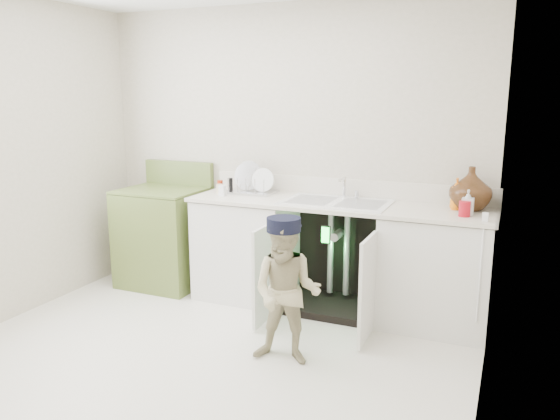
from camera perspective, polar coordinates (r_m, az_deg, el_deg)
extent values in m
plane|color=beige|center=(3.85, -8.23, -15.16)|extent=(3.50, 3.50, 0.00)
cube|color=beige|center=(4.79, 0.74, 6.05)|extent=(3.50, 2.50, 0.02)
cube|color=beige|center=(2.94, 21.46, 1.38)|extent=(2.50, 3.00, 0.02)
cube|color=white|center=(4.78, -3.45, -4.01)|extent=(0.80, 0.60, 0.86)
cube|color=white|center=(4.33, 15.94, -6.19)|extent=(0.80, 0.60, 0.86)
cube|color=black|center=(4.74, 6.74, -4.22)|extent=(0.80, 0.06, 0.86)
cube|color=black|center=(4.62, 5.64, -9.86)|extent=(0.80, 0.60, 0.06)
cylinder|color=gray|center=(4.60, 5.30, -4.44)|extent=(0.05, 0.05, 0.70)
cylinder|color=gray|center=(4.56, 6.98, -4.63)|extent=(0.05, 0.05, 0.70)
cylinder|color=gray|center=(4.49, 5.99, -2.62)|extent=(0.07, 0.18, 0.07)
cube|color=white|center=(4.19, -1.61, -6.75)|extent=(0.03, 0.40, 0.76)
cube|color=white|center=(3.94, 9.11, -8.15)|extent=(0.02, 0.40, 0.76)
cube|color=silver|center=(4.38, 5.87, 0.58)|extent=(2.44, 0.64, 0.03)
cube|color=silver|center=(4.64, 6.98, 2.33)|extent=(2.44, 0.02, 0.15)
cube|color=white|center=(4.38, 5.88, 0.71)|extent=(0.85, 0.55, 0.02)
cube|color=gray|center=(4.44, 3.35, 1.04)|extent=(0.34, 0.40, 0.01)
cube|color=gray|center=(4.32, 8.47, 0.62)|extent=(0.34, 0.40, 0.01)
cylinder|color=silver|center=(4.57, 6.73, 2.38)|extent=(0.03, 0.03, 0.17)
cylinder|color=silver|center=(4.50, 6.54, 3.20)|extent=(0.02, 0.14, 0.02)
cylinder|color=silver|center=(4.55, 8.05, 1.66)|extent=(0.04, 0.04, 0.06)
cylinder|color=white|center=(3.98, 20.18, -6.30)|extent=(0.01, 0.01, 0.70)
cube|color=white|center=(3.97, 20.65, -0.69)|extent=(0.04, 0.02, 0.06)
cube|color=silver|center=(4.78, -3.02, 1.91)|extent=(0.42, 0.28, 0.02)
cylinder|color=silver|center=(4.80, -3.32, 2.85)|extent=(0.26, 0.10, 0.25)
cylinder|color=white|center=(4.72, -1.80, 2.59)|extent=(0.21, 0.05, 0.20)
cylinder|color=silver|center=(4.76, -5.38, 2.67)|extent=(0.01, 0.01, 0.12)
cylinder|color=silver|center=(4.72, -4.48, 2.61)|extent=(0.01, 0.01, 0.12)
cylinder|color=silver|center=(4.68, -3.57, 2.55)|extent=(0.01, 0.01, 0.12)
cylinder|color=silver|center=(4.64, -2.64, 2.48)|extent=(0.01, 0.01, 0.12)
cylinder|color=silver|center=(4.61, -1.70, 2.41)|extent=(0.01, 0.01, 0.12)
imported|color=#472F14|center=(4.30, 19.31, 2.15)|extent=(0.31, 0.31, 0.32)
imported|color=orange|center=(4.28, 17.97, 1.61)|extent=(0.09, 0.09, 0.24)
imported|color=silver|center=(4.12, 19.03, 0.75)|extent=(0.08, 0.08, 0.18)
cylinder|color=red|center=(4.07, 18.72, 0.11)|extent=(0.08, 0.08, 0.11)
cylinder|color=#AB290E|center=(4.87, -6.28, 2.52)|extent=(0.05, 0.05, 0.10)
cylinder|color=beige|center=(4.79, -6.31, 2.23)|extent=(0.06, 0.06, 0.08)
cylinder|color=black|center=(4.87, -5.22, 2.65)|extent=(0.04, 0.04, 0.12)
cube|color=white|center=(4.66, -6.03, 2.03)|extent=(0.05, 0.05, 0.09)
cube|color=#597131|center=(5.18, -12.01, -2.89)|extent=(0.72, 0.65, 0.88)
cube|color=#597131|center=(5.09, -12.23, 2.04)|extent=(0.72, 0.65, 0.02)
cube|color=#597131|center=(5.30, -10.51, 3.81)|extent=(0.72, 0.06, 0.23)
cylinder|color=black|center=(5.07, -14.94, 1.81)|extent=(0.16, 0.16, 0.02)
cylinder|color=silver|center=(5.07, -14.95, 1.95)|extent=(0.19, 0.19, 0.01)
cylinder|color=black|center=(5.32, -12.83, 2.39)|extent=(0.16, 0.16, 0.02)
cylinder|color=silver|center=(5.32, -12.83, 2.52)|extent=(0.19, 0.19, 0.01)
cylinder|color=black|center=(4.86, -11.58, 1.54)|extent=(0.16, 0.16, 0.02)
cylinder|color=silver|center=(4.86, -11.58, 1.68)|extent=(0.19, 0.19, 0.01)
cylinder|color=black|center=(5.12, -9.54, 2.15)|extent=(0.16, 0.16, 0.02)
cylinder|color=silver|center=(5.12, -9.55, 2.28)|extent=(0.19, 0.19, 0.01)
imported|color=beige|center=(3.59, 0.70, -8.65)|extent=(0.51, 0.42, 0.96)
cylinder|color=black|center=(3.46, 0.72, -1.62)|extent=(0.25, 0.25, 0.09)
cube|color=black|center=(3.56, 1.13, -1.80)|extent=(0.18, 0.11, 0.01)
cube|color=black|center=(4.09, 4.79, -2.59)|extent=(0.07, 0.01, 0.14)
cube|color=#26F23F|center=(4.08, 4.75, -2.62)|extent=(0.06, 0.00, 0.12)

